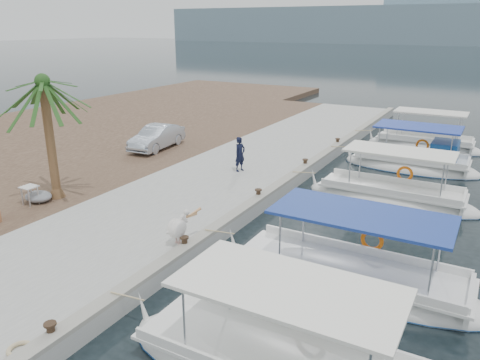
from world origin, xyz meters
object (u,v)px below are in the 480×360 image
Objects in this scene: fishing_caique_d at (413,165)px; fishing_caique_e at (424,146)px; fishing_caique_b at (349,281)px; date_palm at (43,82)px; fishing_caique_c at (391,199)px; pelican at (178,227)px; parked_car at (157,137)px; fisherman at (240,154)px.

fishing_caique_d is 4.67m from fishing_caique_e.
fishing_caique_b is 1.45× the size of date_palm.
fishing_caique_b is 7.28m from fishing_caique_c.
fishing_caique_b is at bearing -87.91° from fishing_caique_d.
fishing_caique_b is 17.31m from fishing_caique_e.
pelican is at bearing -119.97° from fishing_caique_c.
fishing_caique_e is 1.70× the size of parked_car.
fishing_caique_c reaches higher than pelican.
pelican is at bearing -53.57° from parked_car.
fishing_caique_b is 9.87m from fisherman.
fishing_caique_d is (-0.05, 5.36, 0.07)m from fishing_caique_c.
parked_car is at bearing 99.78° from date_palm.
date_palm is at bearing -147.77° from fishing_caique_c.
date_palm reaches higher than fishing_caique_b.
date_palm is at bearing -123.07° from fishing_caique_e.
fishing_caique_d is 5.02× the size of pelican.
fishing_caique_e is 4.09× the size of fisherman.
fishing_caique_d is 4.17× the size of fisherman.
date_palm reaches higher than fisherman.
pelican is 7.88m from fisherman.
parked_car is (-12.83, 0.78, 1.02)m from fishing_caique_c.
fisherman is (-7.22, 6.62, 1.18)m from fishing_caique_b.
parked_car is (-1.38, 8.00, -3.85)m from date_palm.
fishing_caique_e is at bearing 92.09° from fishing_caique_b.
fishing_caique_e is (-0.63, 17.30, 0.00)m from fishing_caique_b.
fishing_caique_c and fishing_caique_e have the same top height.
fishing_caique_b is 5.87× the size of pelican.
fishing_caique_c is 1.07× the size of fishing_caique_e.
date_palm is at bearing -132.19° from fishing_caique_d.
date_palm is at bearing 171.32° from pelican.
fishing_caique_d reaches higher than parked_car.
fishing_caique_b reaches higher than pelican.
fisherman is (-6.80, -0.64, 1.18)m from fishing_caique_c.
fishing_caique_c is 10.03m from fishing_caique_e.
fishing_caique_e is at bearing -15.96° from fisherman.
fishing_caique_c is at bearing 60.03° from pelican.
fishing_caique_d is 1.02× the size of fishing_caique_e.
date_palm reaches higher than fishing_caique_c.
date_palm reaches higher than fishing_caique_d.
fishing_caique_b and fishing_caique_e have the same top height.
fishing_caique_e is at bearing 56.93° from date_palm.
fisherman is at bearing -121.68° from fishing_caique_e.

